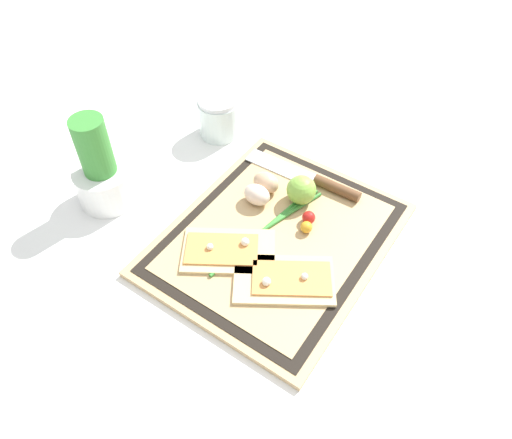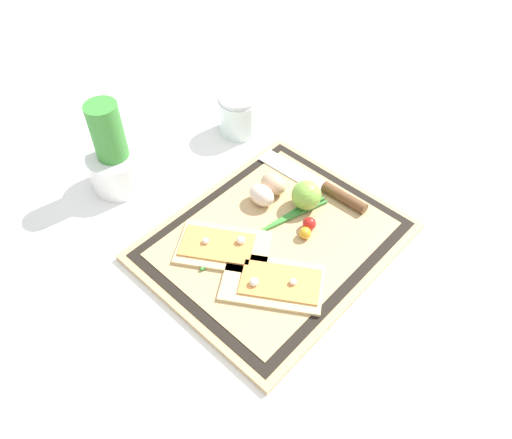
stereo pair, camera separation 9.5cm
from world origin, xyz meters
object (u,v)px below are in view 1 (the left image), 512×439
at_px(pizza_slice_near, 286,279).
at_px(cherry_tomato_yellow, 306,227).
at_px(pizza_slice_far, 227,250).
at_px(egg_brown, 266,183).
at_px(knife, 320,182).
at_px(herb_pot, 102,174).
at_px(egg_pink, 257,195).
at_px(sauce_jar, 219,118).
at_px(cherry_tomato_red, 309,217).
at_px(lime, 301,190).

distance_m(pizza_slice_near, cherry_tomato_yellow, 0.12).
relative_size(pizza_slice_far, egg_brown, 3.54).
height_order(knife, herb_pot, herb_pot).
distance_m(egg_pink, herb_pot, 0.31).
distance_m(cherry_tomato_yellow, herb_pot, 0.41).
bearing_deg(cherry_tomato_yellow, herb_pot, 110.02).
bearing_deg(knife, herb_pot, 127.45).
height_order(egg_brown, cherry_tomato_yellow, egg_brown).
height_order(pizza_slice_near, sauce_jar, sauce_jar).
bearing_deg(cherry_tomato_red, knife, 17.00).
xyz_separation_m(egg_brown, cherry_tomato_red, (-0.03, -0.12, -0.01)).
bearing_deg(cherry_tomato_yellow, cherry_tomato_red, 19.75).
height_order(knife, lime, lime).
distance_m(egg_brown, lime, 0.08).
distance_m(knife, egg_brown, 0.11).
bearing_deg(pizza_slice_far, egg_brown, 9.97).
bearing_deg(pizza_slice_near, lime, 23.46).
distance_m(lime, sauce_jar, 0.29).
height_order(pizza_slice_near, egg_brown, egg_brown).
bearing_deg(egg_pink, lime, -52.55).
bearing_deg(pizza_slice_near, herb_pot, 92.95).
distance_m(pizza_slice_far, egg_brown, 0.18).
relative_size(egg_pink, sauce_jar, 0.58).
distance_m(pizza_slice_far, sauce_jar, 0.37).
bearing_deg(egg_brown, pizza_slice_far, -170.03).
distance_m(pizza_slice_near, lime, 0.20).
xyz_separation_m(cherry_tomato_red, cherry_tomato_yellow, (-0.02, -0.01, -0.00)).
xyz_separation_m(egg_brown, sauce_jar, (0.11, 0.20, 0.01)).
distance_m(pizza_slice_near, sauce_jar, 0.45).
height_order(cherry_tomato_red, cherry_tomato_yellow, cherry_tomato_red).
relative_size(knife, egg_brown, 4.68).
distance_m(lime, herb_pot, 0.39).
height_order(egg_pink, herb_pot, herb_pot).
bearing_deg(cherry_tomato_yellow, sauce_jar, 64.12).
bearing_deg(egg_brown, cherry_tomato_yellow, -111.73).
xyz_separation_m(lime, herb_pot, (-0.21, 0.34, 0.02)).
xyz_separation_m(knife, egg_brown, (-0.08, 0.09, 0.01)).
bearing_deg(cherry_tomato_yellow, lime, 38.40).
height_order(knife, cherry_tomato_yellow, cherry_tomato_yellow).
bearing_deg(lime, pizza_slice_near, -156.54).
bearing_deg(herb_pot, knife, -52.55).
height_order(pizza_slice_near, pizza_slice_far, same).
distance_m(cherry_tomato_red, herb_pot, 0.41).
distance_m(egg_pink, lime, 0.09).
distance_m(pizza_slice_near, egg_pink, 0.20).
relative_size(pizza_slice_near, lime, 3.45).
xyz_separation_m(pizza_slice_far, sauce_jar, (0.28, 0.23, 0.02)).
relative_size(knife, cherry_tomato_yellow, 11.33).
relative_size(pizza_slice_near, cherry_tomato_red, 7.94).
bearing_deg(pizza_slice_near, sauce_jar, 52.00).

